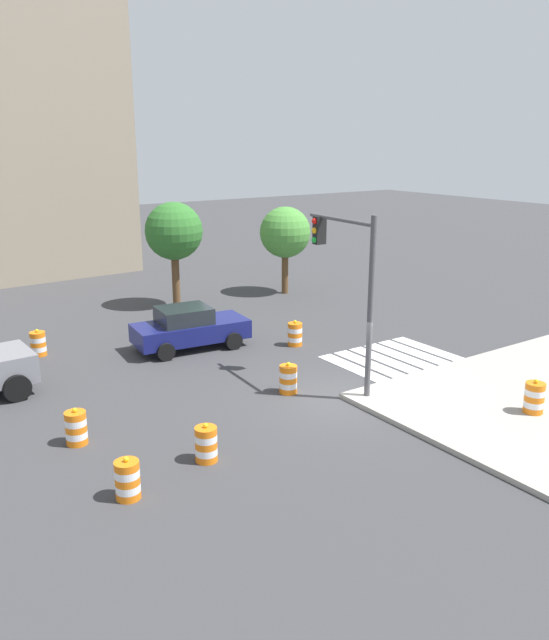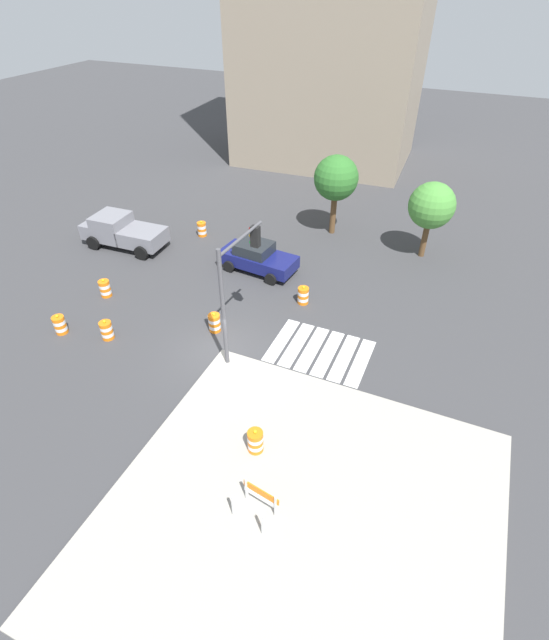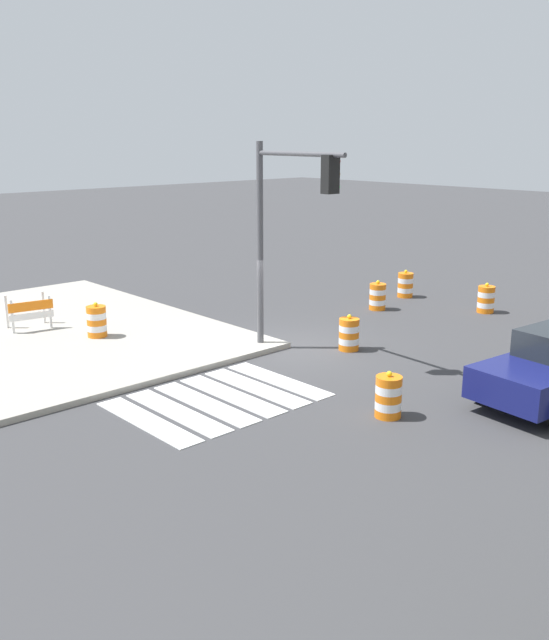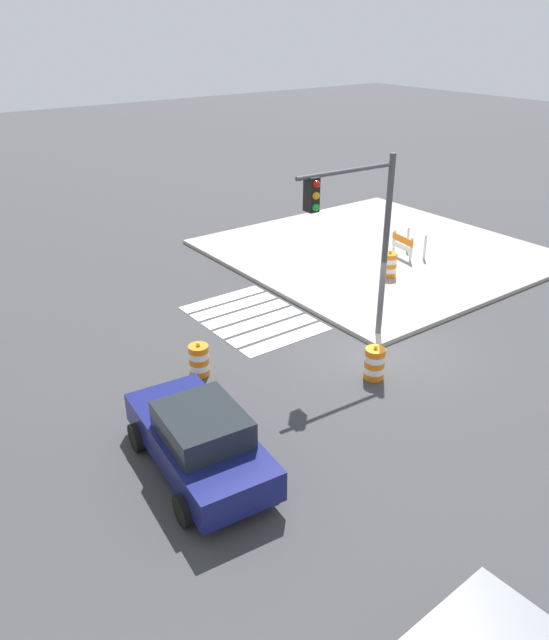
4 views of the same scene
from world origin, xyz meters
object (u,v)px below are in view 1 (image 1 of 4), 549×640
object	(u,v)px
traffic_light_pole	(348,269)
traffic_barrel_far_curb	(206,444)
traffic_barrel_median_far	(76,428)
street_tree_streetside_near	(174,232)
traffic_barrel_lane_center	(295,334)
traffic_barrel_median_near	(128,480)
traffic_barrel_crosswalk_end	(38,344)
street_tree_streetside_mid	(285,233)
traffic_barrel_near_corner	(288,379)
sports_car	(189,328)
traffic_barrel_on_sidewalk	(534,398)

from	to	relation	value
traffic_light_pole	traffic_barrel_far_curb	bearing A→B (deg)	-163.44
traffic_barrel_median_far	street_tree_streetside_near	world-z (taller)	street_tree_streetside_near
traffic_barrel_lane_center	traffic_light_pole	world-z (taller)	traffic_light_pole
traffic_barrel_median_near	traffic_barrel_far_curb	bearing A→B (deg)	13.49
traffic_barrel_crosswalk_end	street_tree_streetside_mid	world-z (taller)	street_tree_streetside_mid
traffic_barrel_median_far	street_tree_streetside_mid	bearing A→B (deg)	37.15
traffic_barrel_crosswalk_end	street_tree_streetside_near	distance (m)	8.89
traffic_barrel_near_corner	traffic_barrel_median_far	distance (m)	6.64
sports_car	traffic_barrel_far_curb	size ratio (longest dim) A/B	4.37
traffic_barrel_near_corner	street_tree_streetside_near	world-z (taller)	street_tree_streetside_near
traffic_light_pole	street_tree_streetside_mid	world-z (taller)	traffic_light_pole
sports_car	traffic_light_pole	bearing A→B (deg)	-71.14
sports_car	traffic_barrel_lane_center	bearing A→B (deg)	-29.77
traffic_barrel_near_corner	street_tree_streetside_mid	bearing A→B (deg)	55.23
traffic_barrel_crosswalk_end	traffic_barrel_median_far	world-z (taller)	same
traffic_barrel_lane_center	traffic_barrel_on_sidewalk	world-z (taller)	traffic_barrel_on_sidewalk
sports_car	traffic_barrel_lane_center	world-z (taller)	sports_car
traffic_barrel_median_far	traffic_barrel_on_sidewalk	world-z (taller)	traffic_barrel_on_sidewalk
traffic_barrel_lane_center	traffic_barrel_on_sidewalk	xyz separation A→B (m)	(1.73, -9.26, 0.15)
sports_car	traffic_light_pole	world-z (taller)	traffic_light_pole
traffic_barrel_crosswalk_end	traffic_light_pole	distance (m)	11.94
traffic_barrel_crosswalk_end	street_tree_streetside_mid	distance (m)	13.85
traffic_barrel_on_sidewalk	street_tree_streetside_mid	size ratio (longest dim) A/B	0.23
traffic_barrel_on_sidewalk	traffic_barrel_near_corner	bearing A→B (deg)	130.86
traffic_barrel_median_near	traffic_barrel_far_curb	world-z (taller)	same
street_tree_streetside_near	street_tree_streetside_mid	size ratio (longest dim) A/B	1.11
traffic_barrel_median_near	traffic_barrel_lane_center	distance (m)	11.73
traffic_barrel_crosswalk_end	traffic_light_pole	xyz separation A→B (m)	(7.23, -8.84, 3.46)
traffic_barrel_far_curb	street_tree_streetside_near	bearing A→B (deg)	66.68
traffic_barrel_median_far	traffic_barrel_on_sidewalk	size ratio (longest dim) A/B	1.00
sports_car	street_tree_streetside_near	bearing A→B (deg)	68.31
sports_car	traffic_barrel_crosswalk_end	xyz separation A→B (m)	(-5.02, 2.36, -0.36)
traffic_barrel_median_near	traffic_barrel_lane_center	xyz separation A→B (m)	(9.55, 6.80, 0.00)
traffic_barrel_crosswalk_end	traffic_barrel_lane_center	size ratio (longest dim) A/B	1.00
sports_car	traffic_barrel_near_corner	distance (m)	5.82
traffic_barrel_median_near	street_tree_streetside_mid	distance (m)	20.30
traffic_barrel_far_curb	traffic_light_pole	bearing A→B (deg)	16.56
street_tree_streetside_mid	traffic_barrel_far_curb	bearing A→B (deg)	-131.38
traffic_barrel_median_far	traffic_barrel_lane_center	bearing A→B (deg)	20.03
traffic_barrel_near_corner	traffic_barrel_crosswalk_end	size ratio (longest dim) A/B	1.00
traffic_light_pole	traffic_barrel_median_near	bearing A→B (deg)	-164.27
street_tree_streetside_mid	traffic_barrel_on_sidewalk	bearing A→B (deg)	-100.23
traffic_barrel_lane_center	traffic_light_pole	bearing A→B (deg)	-106.18
traffic_barrel_near_corner	traffic_barrel_crosswalk_end	bearing A→B (deg)	124.12
sports_car	traffic_barrel_on_sidewalk	bearing A→B (deg)	-65.05
traffic_barrel_near_corner	traffic_barrel_on_sidewalk	size ratio (longest dim) A/B	1.00
traffic_barrel_lane_center	traffic_barrel_on_sidewalk	size ratio (longest dim) A/B	1.00
traffic_barrel_on_sidewalk	street_tree_streetside_near	xyz separation A→B (m)	(-2.82, 17.36, 2.96)
traffic_barrel_far_curb	traffic_light_pole	world-z (taller)	traffic_light_pole
traffic_barrel_near_corner	traffic_barrel_median_near	bearing A→B (deg)	-155.17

